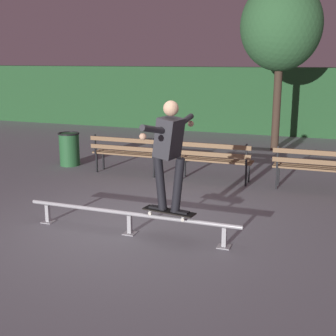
% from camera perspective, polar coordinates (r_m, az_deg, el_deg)
% --- Properties ---
extents(ground_plane, '(90.00, 90.00, 0.00)m').
position_cam_1_polar(ground_plane, '(7.07, -3.95, -7.50)').
color(ground_plane, slate).
extents(hedge_backdrop, '(24.00, 1.20, 2.25)m').
position_cam_1_polar(hedge_backdrop, '(16.41, 10.71, 8.35)').
color(hedge_backdrop, '#234C28').
rests_on(hedge_backdrop, ground).
extents(grind_rail, '(3.36, 0.18, 0.35)m').
position_cam_1_polar(grind_rail, '(6.78, -4.83, -6.13)').
color(grind_rail, '#9E9EA3').
rests_on(grind_rail, ground).
extents(skateboard, '(0.80, 0.32, 0.09)m').
position_cam_1_polar(skateboard, '(6.50, 0.12, -5.47)').
color(skateboard, black).
rests_on(skateboard, grind_rail).
extents(skateboarder, '(0.63, 1.39, 1.56)m').
position_cam_1_polar(skateboarder, '(6.26, 0.14, 2.66)').
color(skateboarder, black).
rests_on(skateboarder, skateboard).
extents(park_bench_leftmost, '(1.60, 0.41, 0.88)m').
position_cam_1_polar(park_bench_leftmost, '(10.22, -5.30, 2.18)').
color(park_bench_leftmost, black).
rests_on(park_bench_leftmost, ground).
extents(park_bench_left_center, '(1.60, 0.41, 0.88)m').
position_cam_1_polar(park_bench_left_center, '(9.53, 5.73, 1.35)').
color(park_bench_left_center, black).
rests_on(park_bench_left_center, ground).
extents(park_bench_right_center, '(1.60, 0.41, 0.88)m').
position_cam_1_polar(park_bench_right_center, '(9.25, 17.91, 0.38)').
color(park_bench_right_center, black).
rests_on(park_bench_right_center, ground).
extents(tree_behind_benches, '(2.18, 2.18, 4.60)m').
position_cam_1_polar(tree_behind_benches, '(13.16, 13.95, 16.79)').
color(tree_behind_benches, '#3D2D23').
rests_on(tree_behind_benches, ground).
extents(trash_can, '(0.52, 0.52, 0.80)m').
position_cam_1_polar(trash_can, '(11.31, -12.23, 2.39)').
color(trash_can, '#23562D').
rests_on(trash_can, ground).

